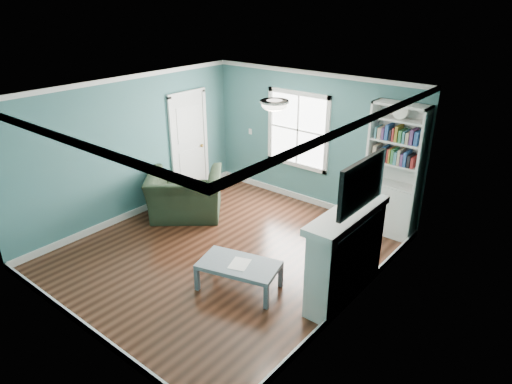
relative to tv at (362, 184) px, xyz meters
The scene contains 13 objects.
floor 2.80m from the tv, behind, with size 5.00×5.00×0.00m, color black.
room_walls 2.21m from the tv, behind, with size 5.00×5.00×5.00m.
trim 2.26m from the tv, behind, with size 4.50×5.00×2.60m.
window 3.40m from the tv, 137.57° to the left, with size 1.40×0.06×1.50m.
bookshelf 2.29m from the tv, 101.57° to the left, with size 0.90×0.35×2.31m.
fireplace 1.10m from the tv, behind, with size 0.44×1.58×1.30m.
tv is the anchor object (origin of this frame).
door 4.63m from the tv, 164.80° to the left, with size 0.12×0.98×2.17m.
ceiling_fixture 1.54m from the tv, behind, with size 0.38×0.38×0.15m.
light_switch 4.38m from the tv, 148.30° to the left, with size 0.08×0.01×0.12m, color white.
recliner 3.84m from the tv, behind, with size 1.32×0.86×1.16m, color black.
coffee_table 2.09m from the tv, 150.05° to the right, with size 1.24×0.89×0.41m.
paper_sheet 2.04m from the tv, 149.60° to the right, with size 0.25×0.32×0.00m, color white.
Camera 1 is at (4.45, -4.67, 3.91)m, focal length 32.00 mm.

